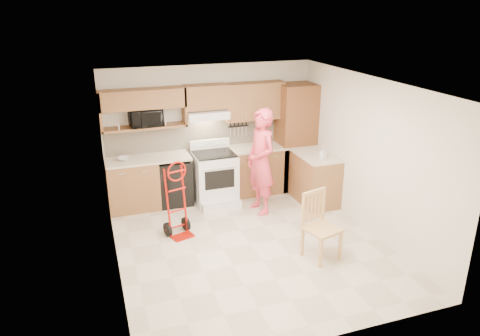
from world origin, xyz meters
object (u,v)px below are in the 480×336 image
hand_truck (178,203)px  microwave (146,117)px  dining_chair (322,227)px  range (216,174)px  person (261,162)px

hand_truck → microwave: bearing=82.4°
hand_truck → dining_chair: (1.83, -1.34, -0.07)m
microwave → range: bearing=-24.7°
dining_chair → person: bearing=83.2°
microwave → range: size_ratio=0.49×
hand_truck → person: bearing=-1.8°
range → person: bearing=-44.2°
microwave → hand_truck: bearing=-87.6°
range → dining_chair: bearing=-69.1°
hand_truck → dining_chair: size_ratio=1.13×
person → dining_chair: person is taller
microwave → range: 1.63m
range → dining_chair: (0.92, -2.40, -0.06)m
person → dining_chair: (0.27, -1.77, -0.44)m
microwave → person: bearing=-36.0°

